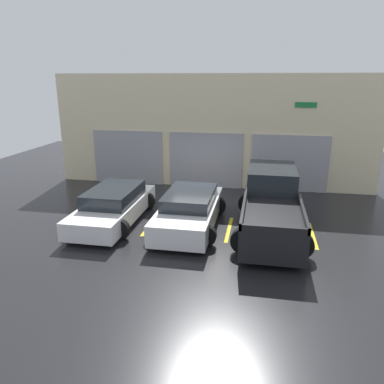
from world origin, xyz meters
TOP-DOWN VIEW (x-y plane):
  - ground_plane at (0.00, 0.00)m, footprint 28.00×28.00m
  - shophouse_building at (-0.01, 3.29)m, footprint 14.77×0.68m
  - pickup_truck at (2.74, -1.72)m, footprint 2.37×5.55m
  - sedan_white at (0.00, -2.05)m, footprint 2.22×4.50m
  - sedan_side at (-2.74, -2.04)m, footprint 2.18×4.62m
  - parking_stripe_far_left at (-4.10, -2.07)m, footprint 0.12×2.20m
  - parking_stripe_left at (-1.37, -2.07)m, footprint 0.12×2.20m
  - parking_stripe_centre at (1.37, -2.07)m, footprint 0.12×2.20m
  - parking_stripe_right at (4.10, -2.07)m, footprint 0.12×2.20m

SIDE VIEW (x-z plane):
  - ground_plane at x=0.00m, z-range 0.00..0.00m
  - parking_stripe_far_left at x=-4.10m, z-range 0.00..0.01m
  - parking_stripe_left at x=-1.37m, z-range 0.00..0.01m
  - parking_stripe_centre at x=1.37m, z-range 0.00..0.01m
  - parking_stripe_right at x=4.10m, z-range 0.00..0.01m
  - sedan_side at x=-2.74m, z-range -0.03..1.19m
  - sedan_white at x=0.00m, z-range -0.02..1.21m
  - pickup_truck at x=2.74m, z-range -0.07..1.80m
  - shophouse_building at x=-0.01m, z-range -0.06..5.07m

